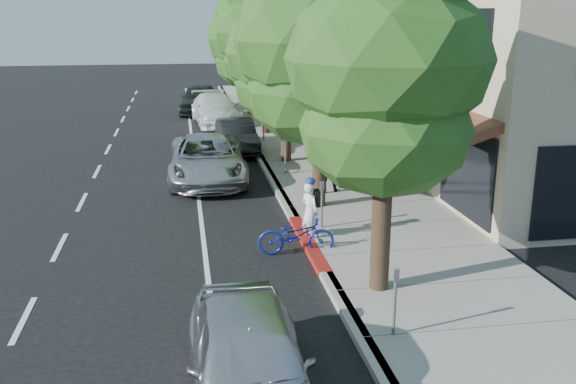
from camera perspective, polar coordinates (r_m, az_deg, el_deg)
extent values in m
plane|color=black|center=(15.33, 2.57, -6.17)|extent=(120.00, 120.00, 0.00)
cube|color=gray|center=(23.23, 4.03, 1.68)|extent=(4.60, 56.00, 0.15)
cube|color=#9E998E|center=(22.82, -1.59, 1.45)|extent=(0.30, 56.00, 0.15)
cube|color=maroon|center=(16.22, 1.84, -4.62)|extent=(0.32, 4.00, 0.15)
cube|color=tan|center=(34.37, 12.33, 11.74)|extent=(10.00, 36.00, 7.00)
cylinder|color=black|center=(13.26, 8.26, -3.58)|extent=(0.40, 0.40, 2.74)
ellipsoid|color=#1F4514|center=(12.72, 8.64, 5.62)|extent=(3.42, 3.42, 2.74)
ellipsoid|color=#1F4514|center=(12.55, 8.89, 11.60)|extent=(4.03, 4.03, 3.22)
cylinder|color=black|center=(18.83, 2.78, 2.48)|extent=(0.40, 0.40, 2.80)
ellipsoid|color=#1F4514|center=(18.44, 2.87, 9.14)|extent=(4.26, 4.26, 3.41)
ellipsoid|color=#1F4514|center=(18.34, 2.93, 13.37)|extent=(5.01, 5.01, 4.01)
cylinder|color=black|center=(24.64, -0.18, 5.22)|extent=(0.40, 0.40, 2.40)
ellipsoid|color=#1F4514|center=(24.36, -0.18, 9.59)|extent=(3.96, 3.96, 3.17)
ellipsoid|color=#1F4514|center=(24.26, -0.19, 12.33)|extent=(4.66, 4.66, 3.73)
ellipsoid|color=#1F4514|center=(24.22, -0.19, 15.25)|extent=(3.50, 3.50, 2.80)
cylinder|color=black|center=(30.47, -2.02, 7.55)|extent=(0.40, 0.40, 2.71)
ellipsoid|color=#1F4514|center=(30.23, -2.06, 11.55)|extent=(3.97, 3.97, 3.18)
ellipsoid|color=#1F4514|center=(30.17, -2.09, 14.04)|extent=(4.67, 4.67, 3.74)
ellipsoid|color=#1F4514|center=(30.15, -2.11, 16.69)|extent=(3.50, 3.50, 2.80)
cylinder|color=black|center=(36.39, -3.27, 8.65)|extent=(0.40, 0.40, 2.41)
ellipsoid|color=#1F4514|center=(36.20, -3.32, 11.63)|extent=(4.10, 4.10, 3.28)
ellipsoid|color=#1F4514|center=(36.14, -3.35, 13.48)|extent=(4.82, 4.82, 3.86)
ellipsoid|color=#1F4514|center=(36.11, -3.38, 15.45)|extent=(3.62, 3.62, 2.89)
cylinder|color=black|center=(42.32, -4.18, 9.66)|extent=(0.40, 0.40, 2.44)
ellipsoid|color=#1F4514|center=(42.16, -4.24, 12.25)|extent=(3.69, 3.69, 2.96)
ellipsoid|color=#1F4514|center=(42.10, -4.27, 13.85)|extent=(4.35, 4.35, 3.48)
ellipsoid|color=#1F4514|center=(42.08, -4.31, 15.56)|extent=(3.26, 3.26, 2.61)
imported|color=white|center=(16.34, 1.96, -1.81)|extent=(0.61, 0.69, 1.58)
imported|color=#162398|center=(15.60, 0.73, -3.85)|extent=(1.91, 0.81, 0.98)
imported|color=#B8B7BC|center=(22.47, -7.18, 2.94)|extent=(2.71, 5.64, 1.55)
imported|color=black|center=(27.04, -4.58, 4.98)|extent=(1.65, 4.15, 1.34)
imported|color=white|center=(33.87, -6.45, 7.31)|extent=(2.68, 5.55, 1.56)
imported|color=black|center=(37.80, -7.90, 8.24)|extent=(2.60, 5.14, 1.68)
imported|color=silver|center=(9.80, -3.51, -14.78)|extent=(1.82, 4.46, 1.52)
imported|color=black|center=(20.36, 3.26, 2.60)|extent=(1.04, 0.89, 1.88)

